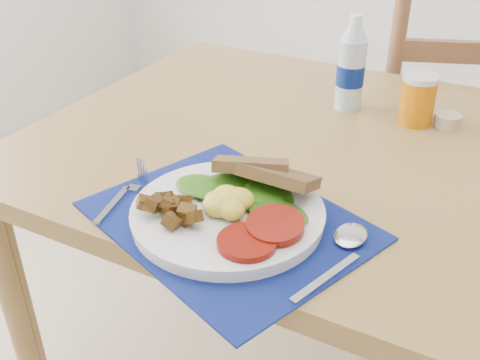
# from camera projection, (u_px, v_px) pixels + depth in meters

# --- Properties ---
(table) EXTENTS (1.40, 0.90, 0.75)m
(table) POSITION_uv_depth(u_px,v_px,m) (384.00, 195.00, 1.09)
(table) COLOR brown
(table) RESTS_ON ground
(chair_far) EXTENTS (0.60, 0.58, 1.26)m
(chair_far) POSITION_uv_depth(u_px,v_px,m) (454.00, 96.00, 1.63)
(chair_far) COLOR brown
(chair_far) RESTS_ON ground
(placemat) EXTENTS (0.49, 0.44, 0.00)m
(placemat) POSITION_uv_depth(u_px,v_px,m) (228.00, 221.00, 0.87)
(placemat) COLOR black
(placemat) RESTS_ON table
(breakfast_plate) EXTENTS (0.29, 0.29, 0.07)m
(breakfast_plate) POSITION_uv_depth(u_px,v_px,m) (223.00, 209.00, 0.86)
(breakfast_plate) COLOR silver
(breakfast_plate) RESTS_ON placemat
(fork) EXTENTS (0.03, 0.16, 0.00)m
(fork) POSITION_uv_depth(u_px,v_px,m) (126.00, 194.00, 0.93)
(fork) COLOR #B2B5BA
(fork) RESTS_ON placemat
(spoon) EXTENTS (0.06, 0.20, 0.01)m
(spoon) POSITION_uv_depth(u_px,v_px,m) (344.00, 248.00, 0.80)
(spoon) COLOR #B2B5BA
(spoon) RESTS_ON placemat
(water_bottle) EXTENTS (0.06, 0.06, 0.21)m
(water_bottle) POSITION_uv_depth(u_px,v_px,m) (351.00, 69.00, 1.20)
(water_bottle) COLOR #ADBFCC
(water_bottle) RESTS_ON table
(juice_glass) EXTENTS (0.07, 0.07, 0.10)m
(juice_glass) POSITION_uv_depth(u_px,v_px,m) (417.00, 101.00, 1.15)
(juice_glass) COLOR #C66905
(juice_glass) RESTS_ON table
(ramekin) EXTENTS (0.05, 0.05, 0.03)m
(ramekin) POSITION_uv_depth(u_px,v_px,m) (447.00, 121.00, 1.16)
(ramekin) COLOR tan
(ramekin) RESTS_ON table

